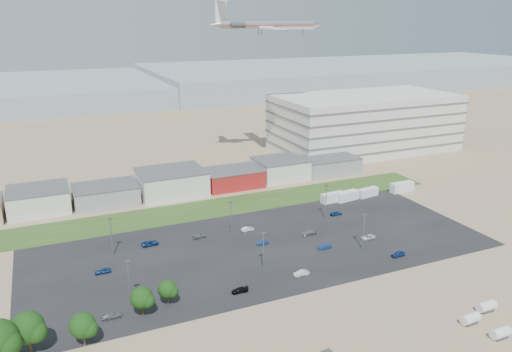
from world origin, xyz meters
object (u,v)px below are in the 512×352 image
parked_car_2 (398,254)px  parked_car_10 (112,315)px  parked_car_3 (240,290)px  parked_car_7 (263,243)px  parked_car_5 (103,271)px  parked_car_6 (200,236)px  parked_car_8 (336,213)px  parked_car_13 (301,273)px  airliner (268,25)px  parked_car_9 (150,243)px  box_trailer_a (333,197)px  parked_car_11 (248,229)px  parked_car_1 (324,247)px  storage_tank_nw (470,318)px  parked_car_12 (309,233)px  parked_car_0 (368,237)px

parked_car_2 → parked_car_10: 70.45m
parked_car_3 → parked_car_7: (14.63, 20.07, -0.00)m
parked_car_5 → parked_car_6: (27.01, 9.85, -0.06)m
parked_car_8 → parked_car_6: bearing=87.1°
parked_car_3 → parked_car_13: parked_car_13 is taller
airliner → parked_car_13: 110.97m
airliner → parked_car_9: airliner is taller
box_trailer_a → parked_car_2: 40.84m
parked_car_2 → parked_car_8: size_ratio=1.01×
parked_car_11 → airliner: bearing=-36.6°
parked_car_7 → parked_car_8: 30.80m
parked_car_9 → parked_car_1: bearing=-119.6°
parked_car_3 → parked_car_11: size_ratio=1.03×
storage_tank_nw → airliner: bearing=84.3°
parked_car_5 → parked_car_13: bearing=67.1°
parked_car_7 → parked_car_12: (14.50, 0.56, 0.07)m
parked_car_2 → parked_car_5: 72.74m
parked_car_1 → parked_car_13: bearing=-47.9°
parked_car_10 → parked_car_13: size_ratio=1.11×
parked_car_1 → parked_car_5: 55.73m
storage_tank_nw → parked_car_9: 78.79m
box_trailer_a → parked_car_7: 40.01m
parked_car_11 → parked_car_12: bearing=-129.7°
storage_tank_nw → parked_car_1: 41.45m
parked_car_8 → parked_car_11: (-29.34, -0.01, -0.03)m
parked_car_13 → parked_car_3: bearing=-85.6°
parked_car_8 → airliner: bearing=-6.8°
airliner → parked_car_8: size_ratio=12.44×
airliner → parked_car_0: bearing=-89.4°
parked_car_9 → parked_car_11: parked_car_9 is taller
parked_car_7 → parked_car_5: bearing=-89.4°
parked_car_10 → parked_car_11: size_ratio=1.12×
storage_tank_nw → parked_car_3: 47.27m
parked_car_2 → parked_car_10: size_ratio=0.92×
parked_car_2 → parked_car_10: parked_car_2 is taller
parked_car_2 → parked_car_7: 34.91m
parked_car_12 → parked_car_10: bearing=-69.9°
parked_car_3 → parked_car_5: parked_car_5 is taller
parked_car_9 → parked_car_3: bearing=-161.2°
parked_car_7 → parked_car_12: size_ratio=0.78×
storage_tank_nw → parked_car_1: storage_tank_nw is taller
parked_car_5 → parked_car_7: 41.09m
parked_car_1 → parked_car_2: size_ratio=0.97×
parked_car_1 → parked_car_10: size_ratio=0.89×
parked_car_8 → parked_car_13: size_ratio=1.01×
parked_car_2 → parked_car_8: bearing=176.5°
airliner → parked_car_11: (-34.81, -62.02, -54.58)m
parked_car_0 → parked_car_10: 70.42m
box_trailer_a → parked_car_13: size_ratio=2.16×
parked_car_1 → parked_car_2: parked_car_2 is taller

